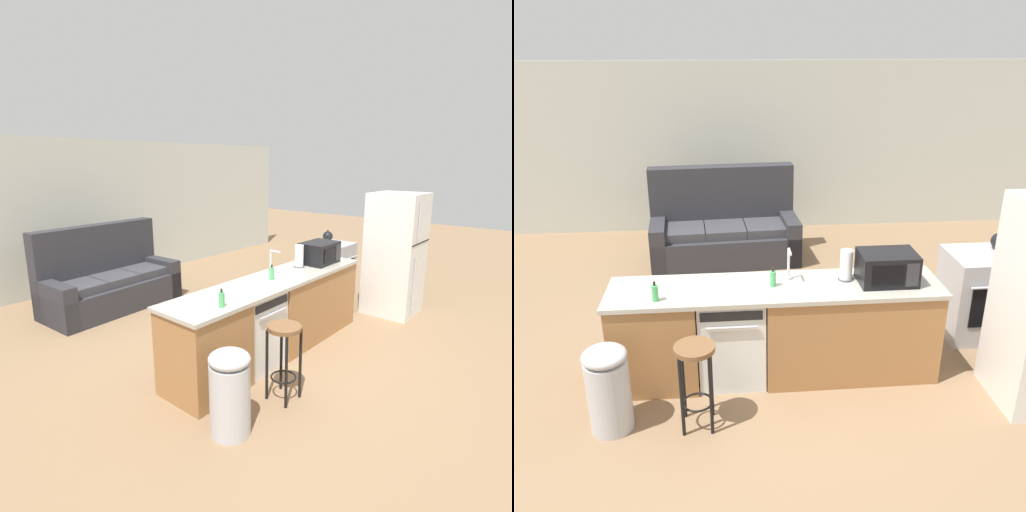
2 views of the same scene
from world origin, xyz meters
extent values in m
plane|color=#896B4C|center=(0.00, 0.00, 0.00)|extent=(24.00, 24.00, 0.00)
cube|color=beige|center=(0.30, 4.20, 1.30)|extent=(10.00, 0.06, 2.60)
cube|color=#9E6B3D|center=(-0.93, 0.00, 0.43)|extent=(0.75, 0.62, 0.86)
cube|color=#9E6B3D|center=(0.83, 0.00, 0.43)|extent=(1.55, 0.62, 0.86)
cube|color=#ADA899|center=(0.15, 0.00, 0.88)|extent=(2.94, 0.66, 0.04)
cube|color=#3F2A18|center=(0.15, 0.00, 0.04)|extent=(2.86, 0.56, 0.08)
cube|color=silver|center=(-0.25, 0.00, 0.42)|extent=(0.58, 0.58, 0.84)
cube|color=black|center=(-0.25, -0.30, 0.78)|extent=(0.52, 0.01, 0.08)
cylinder|color=#B2B2B7|center=(-0.25, -0.31, 0.68)|extent=(0.44, 0.02, 0.02)
cube|color=#B7B7BC|center=(2.35, 0.55, 0.42)|extent=(0.76, 0.64, 0.85)
cube|color=black|center=(2.35, 0.22, 0.47)|extent=(0.53, 0.01, 0.43)
cylinder|color=silver|center=(2.35, 0.20, 0.70)|extent=(0.61, 0.03, 0.03)
cube|color=#B7B7BC|center=(2.35, 0.55, 0.88)|extent=(0.76, 0.64, 0.05)
torus|color=black|center=(2.18, 0.42, 0.89)|extent=(0.16, 0.16, 0.01)
torus|color=black|center=(2.52, 0.42, 0.89)|extent=(0.16, 0.16, 0.01)
torus|color=black|center=(2.18, 0.68, 0.89)|extent=(0.16, 0.16, 0.01)
torus|color=black|center=(2.52, 0.68, 0.89)|extent=(0.16, 0.16, 0.01)
cube|color=black|center=(1.14, 0.00, 1.04)|extent=(0.50, 0.36, 0.28)
cube|color=black|center=(1.09, -0.18, 1.04)|extent=(0.27, 0.01, 0.18)
cube|color=#2D2D33|center=(1.31, -0.18, 1.04)|extent=(0.11, 0.01, 0.21)
cylinder|color=silver|center=(0.28, 0.14, 0.92)|extent=(0.07, 0.07, 0.03)
cylinder|color=silver|center=(0.28, 0.14, 1.06)|extent=(0.02, 0.02, 0.26)
cylinder|color=silver|center=(0.28, 0.07, 1.19)|extent=(0.02, 0.14, 0.02)
cylinder|color=#4C4C51|center=(0.79, 0.08, 0.91)|extent=(0.14, 0.14, 0.01)
cylinder|color=white|center=(0.79, 0.08, 1.05)|extent=(0.11, 0.11, 0.27)
cylinder|color=#4CB266|center=(0.12, 0.01, 0.97)|extent=(0.06, 0.06, 0.14)
cylinder|color=black|center=(0.12, 0.01, 1.06)|extent=(0.02, 0.02, 0.04)
cylinder|color=#4CB266|center=(-0.87, -0.19, 0.97)|extent=(0.06, 0.06, 0.14)
cylinder|color=black|center=(-0.87, -0.19, 1.06)|extent=(0.02, 0.02, 0.04)
sphere|color=black|center=(2.52, 0.68, 0.99)|extent=(0.17, 0.17, 0.17)
sphere|color=black|center=(2.52, 0.68, 1.08)|extent=(0.03, 0.03, 0.03)
cone|color=black|center=(2.60, 0.68, 1.00)|extent=(0.08, 0.04, 0.06)
cylinder|color=brown|center=(-0.54, -0.67, 0.72)|extent=(0.32, 0.32, 0.04)
cylinder|color=black|center=(-0.66, -0.78, 0.35)|extent=(0.03, 0.03, 0.70)
cylinder|color=black|center=(-0.43, -0.78, 0.35)|extent=(0.03, 0.03, 0.70)
cylinder|color=black|center=(-0.66, -0.56, 0.35)|extent=(0.03, 0.03, 0.70)
cylinder|color=black|center=(-0.43, -0.56, 0.35)|extent=(0.03, 0.03, 0.70)
torus|color=black|center=(-0.54, -0.67, 0.22)|extent=(0.25, 0.25, 0.02)
cylinder|color=#B7B7BC|center=(-1.23, -0.63, 0.31)|extent=(0.34, 0.34, 0.62)
ellipsoid|color=#B7B7BC|center=(-1.23, -0.63, 0.67)|extent=(0.35, 0.35, 0.14)
cube|color=#2D2D33|center=(-0.27, 2.79, 0.21)|extent=(2.05, 1.03, 0.42)
cube|color=#2D2D33|center=(-0.29, 3.12, 0.64)|extent=(2.01, 0.37, 1.27)
cube|color=#2D2D33|center=(-1.17, 2.74, 0.31)|extent=(0.26, 0.91, 0.62)
cube|color=#2D2D33|center=(0.63, 2.85, 0.31)|extent=(0.26, 0.91, 0.62)
cube|color=#3B3B41|center=(-0.82, 2.71, 0.48)|extent=(0.60, 0.66, 0.12)
cube|color=#3B3B41|center=(-0.27, 2.74, 0.48)|extent=(0.60, 0.66, 0.12)
cube|color=#3B3B41|center=(0.28, 2.78, 0.48)|extent=(0.60, 0.66, 0.12)
camera|label=1|loc=(-3.32, -2.67, 2.20)|focal=28.00mm
camera|label=2|loc=(-0.30, -4.26, 2.94)|focal=38.00mm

